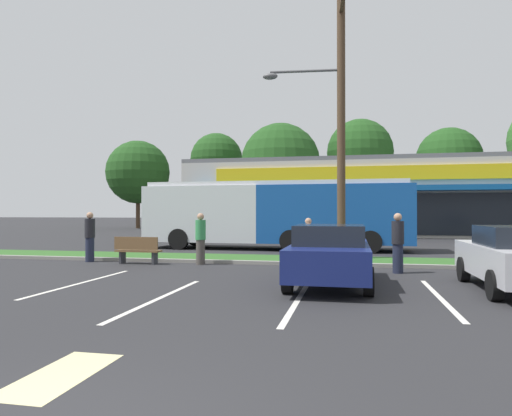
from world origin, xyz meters
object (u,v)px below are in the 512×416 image
(city_bus, at_px, (275,213))
(car_4, at_px, (330,254))
(utility_pole, at_px, (337,119))
(car_2, at_px, (354,229))
(pedestrian_far, at_px, (398,243))
(pedestrian_near_bench, at_px, (90,237))
(pedestrian_by_pole, at_px, (308,242))
(pedestrian_mid, at_px, (201,239))
(bus_stop_bench, at_px, (138,250))

(city_bus, distance_m, car_4, 10.90)
(utility_pole, distance_m, car_2, 11.71)
(pedestrian_far, bearing_deg, pedestrian_near_bench, 55.14)
(pedestrian_near_bench, bearing_deg, pedestrian_by_pole, -103.95)
(pedestrian_mid, bearing_deg, car_2, -159.86)
(pedestrian_near_bench, bearing_deg, pedestrian_mid, -104.12)
(bus_stop_bench, bearing_deg, pedestrian_far, 175.86)
(city_bus, bearing_deg, car_2, -120.85)
(car_2, bearing_deg, pedestrian_by_pole, 83.09)
(pedestrian_far, bearing_deg, bus_stop_bench, 56.24)
(car_4, distance_m, pedestrian_mid, 5.84)
(utility_pole, relative_size, pedestrian_near_bench, 5.39)
(city_bus, relative_size, car_4, 2.80)
(city_bus, bearing_deg, pedestrian_near_bench, 51.55)
(pedestrian_by_pole, bearing_deg, pedestrian_near_bench, -83.25)
(car_2, xyz_separation_m, pedestrian_far, (1.19, -13.67, 0.10))
(pedestrian_near_bench, height_order, pedestrian_by_pole, pedestrian_near_bench)
(bus_stop_bench, bearing_deg, city_bus, -117.19)
(pedestrian_near_bench, relative_size, pedestrian_far, 1.01)
(car_2, xyz_separation_m, pedestrian_mid, (-5.25, -12.72, 0.10))
(bus_stop_bench, relative_size, pedestrian_near_bench, 0.89)
(car_4, bearing_deg, utility_pole, -0.01)
(utility_pole, xyz_separation_m, bus_stop_bench, (-6.77, -2.22, -4.71))
(utility_pole, height_order, city_bus, utility_pole)
(city_bus, height_order, pedestrian_near_bench, city_bus)
(car_2, relative_size, pedestrian_near_bench, 2.33)
(pedestrian_by_pole, distance_m, pedestrian_mid, 3.71)
(utility_pole, bearing_deg, pedestrian_by_pole, -114.77)
(car_2, height_order, pedestrian_mid, pedestrian_mid)
(pedestrian_near_bench, bearing_deg, utility_pole, -91.77)
(utility_pole, relative_size, city_bus, 0.76)
(city_bus, distance_m, car_2, 7.10)
(city_bus, relative_size, pedestrian_far, 7.22)
(city_bus, bearing_deg, pedestrian_by_pole, 109.95)
(pedestrian_near_bench, distance_m, pedestrian_mid, 4.23)
(city_bus, xyz_separation_m, bus_stop_bench, (-3.65, -7.11, -1.26))
(pedestrian_mid, bearing_deg, pedestrian_near_bench, -47.82)
(car_2, xyz_separation_m, car_4, (-0.67, -16.33, -0.02))
(city_bus, relative_size, pedestrian_near_bench, 7.13)
(bus_stop_bench, height_order, car_4, car_4)
(utility_pole, distance_m, bus_stop_bench, 8.54)
(pedestrian_far, bearing_deg, pedestrian_mid, 52.00)
(car_4, bearing_deg, car_2, -2.34)
(car_2, distance_m, pedestrian_by_pole, 12.82)
(bus_stop_bench, bearing_deg, utility_pole, -161.84)
(utility_pole, bearing_deg, bus_stop_bench, -161.84)
(car_4, bearing_deg, pedestrian_far, -35.00)
(car_2, bearing_deg, city_bus, 57.46)
(utility_pole, height_order, pedestrian_mid, utility_pole)
(city_bus, height_order, car_4, city_bus)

